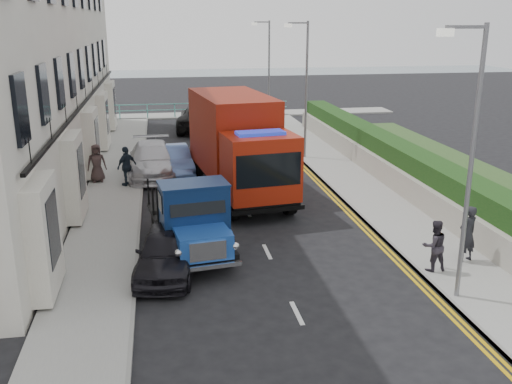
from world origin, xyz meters
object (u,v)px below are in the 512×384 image
bedford_lorry (194,223)px  lamp_far (267,67)px  red_lorry (238,143)px  pedestrian_east_near (468,234)px  lamp_mid (304,82)px  lamp_near (468,151)px  parked_car_front (166,251)px

bedford_lorry → lamp_far: bearing=65.8°
red_lorry → pedestrian_east_near: (5.69, -8.38, -1.19)m
red_lorry → pedestrian_east_near: size_ratio=4.68×
lamp_mid → lamp_far: (0.00, 10.00, 0.00)m
lamp_near → pedestrian_east_near: bearing=54.0°
lamp_far → pedestrian_east_near: 24.17m
red_lorry → parked_car_front: size_ratio=2.04×
red_lorry → lamp_near: bearing=-75.3°
lamp_mid → pedestrian_east_near: lamp_mid is taller
lamp_mid → bedford_lorry: (-6.47, -11.99, -2.90)m
parked_car_front → lamp_far: bearing=79.9°
pedestrian_east_near → lamp_near: bearing=35.7°
lamp_mid → bedford_lorry: size_ratio=1.33×
lamp_mid → pedestrian_east_near: bearing=-83.8°
lamp_far → bedford_lorry: bearing=-106.4°
lamp_near → lamp_far: 26.00m
lamp_mid → parked_car_front: size_ratio=1.77×
lamp_near → lamp_mid: (0.00, 16.00, 0.00)m
lamp_mid → parked_car_front: (-7.34, -13.00, -3.32)m
lamp_mid → lamp_near: bearing=-90.0°
lamp_mid → red_lorry: 7.19m
red_lorry → parked_car_front: red_lorry is taller
red_lorry → pedestrian_east_near: 10.20m
lamp_near → parked_car_front: 8.59m
bedford_lorry → lamp_mid: bearing=53.8°
red_lorry → parked_car_front: bearing=-120.1°
lamp_far → bedford_lorry: 23.10m
pedestrian_east_near → red_lorry: bearing=-74.1°
lamp_far → parked_car_front: (-7.34, -23.00, -3.32)m
lamp_mid → lamp_far: same height
lamp_near → bedford_lorry: (-6.47, 4.01, -2.90)m
lamp_far → pedestrian_east_near: bearing=-86.4°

